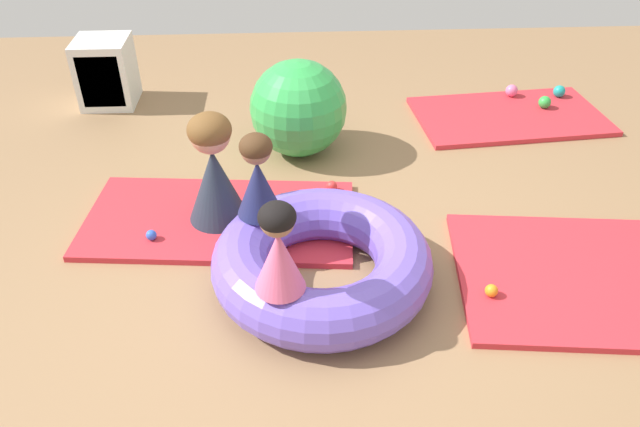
{
  "coord_description": "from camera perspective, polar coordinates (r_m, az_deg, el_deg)",
  "views": [
    {
      "loc": [
        -0.08,
        -2.71,
        2.35
      ],
      "look_at": [
        0.07,
        0.07,
        0.34
      ],
      "focal_mm": 34.5,
      "sensor_mm": 36.0,
      "label": 1
    }
  ],
  "objects": [
    {
      "name": "child_in_pink",
      "position": [
        2.85,
        -3.86,
        -3.27
      ],
      "size": [
        0.27,
        0.27,
        0.49
      ],
      "rotation": [
        0.0,
        0.0,
        0.07
      ],
      "color": "#E5608E",
      "rests_on": "inflatable_cushion"
    },
    {
      "name": "exercise_ball_large",
      "position": [
        4.54,
        -2.02,
        9.73
      ],
      "size": [
        0.71,
        0.71,
        0.71
      ],
      "primitive_type": "sphere",
      "color": "green",
      "rests_on": "ground"
    },
    {
      "name": "gym_mat_far_left",
      "position": [
        3.98,
        -9.27,
        -0.51
      ],
      "size": [
        1.77,
        1.03,
        0.04
      ],
      "primitive_type": "cube",
      "rotation": [
        0.0,
        0.0,
        -0.09
      ],
      "color": "red",
      "rests_on": "ground"
    },
    {
      "name": "gym_mat_center_rear",
      "position": [
        5.41,
        17.14,
        8.63
      ],
      "size": [
        1.6,
        1.0,
        0.04
      ],
      "primitive_type": "cube",
      "rotation": [
        0.0,
        0.0,
        0.09
      ],
      "color": "red",
      "rests_on": "ground"
    },
    {
      "name": "play_ball_teal",
      "position": [
        5.83,
        21.31,
        10.52
      ],
      "size": [
        0.1,
        0.1,
        0.1
      ],
      "primitive_type": "sphere",
      "color": "teal",
      "rests_on": "gym_mat_center_rear"
    },
    {
      "name": "gym_mat_near_left",
      "position": [
        3.81,
        23.41,
        -5.47
      ],
      "size": [
        1.54,
        1.25,
        0.04
      ],
      "primitive_type": "cube",
      "rotation": [
        0.0,
        0.0,
        -0.11
      ],
      "color": "red",
      "rests_on": "ground"
    },
    {
      "name": "play_ball_orange",
      "position": [
        3.46,
        15.61,
        -6.9
      ],
      "size": [
        0.07,
        0.07,
        0.07
      ],
      "primitive_type": "sphere",
      "color": "orange",
      "rests_on": "gym_mat_near_left"
    },
    {
      "name": "play_ball_blue",
      "position": [
        3.85,
        -15.38,
        -1.94
      ],
      "size": [
        0.06,
        0.06,
        0.06
      ],
      "primitive_type": "sphere",
      "color": "blue",
      "rests_on": "gym_mat_far_left"
    },
    {
      "name": "adult_seated",
      "position": [
        3.78,
        -9.8,
        4.04
      ],
      "size": [
        0.52,
        0.52,
        0.72
      ],
      "rotation": [
        0.0,
        0.0,
        0.86
      ],
      "color": "#232D3D",
      "rests_on": "gym_mat_far_left"
    },
    {
      "name": "play_ball_red",
      "position": [
        4.14,
        1.09,
        2.54
      ],
      "size": [
        0.08,
        0.08,
        0.08
      ],
      "primitive_type": "sphere",
      "color": "red",
      "rests_on": "gym_mat_far_left"
    },
    {
      "name": "play_ball_green",
      "position": [
        5.57,
        20.12,
        9.67
      ],
      "size": [
        0.1,
        0.1,
        0.1
      ],
      "primitive_type": "sphere",
      "color": "green",
      "rests_on": "gym_mat_center_rear"
    },
    {
      "name": "inflatable_cushion",
      "position": [
        3.39,
        0.18,
        -4.47
      ],
      "size": [
        1.22,
        1.22,
        0.32
      ],
      "primitive_type": "torus",
      "color": "#7056D1",
      "rests_on": "ground"
    },
    {
      "name": "storage_cube",
      "position": [
        5.62,
        -19.26,
        12.19
      ],
      "size": [
        0.44,
        0.44,
        0.56
      ],
      "color": "silver",
      "rests_on": "ground"
    },
    {
      "name": "play_ball_pink",
      "position": [
        5.7,
        17.35,
        10.83
      ],
      "size": [
        0.1,
        0.1,
        0.1
      ],
      "primitive_type": "sphere",
      "color": "pink",
      "rests_on": "gym_mat_center_rear"
    },
    {
      "name": "child_in_navy",
      "position": [
        3.36,
        -5.79,
        3.47
      ],
      "size": [
        0.33,
        0.33,
        0.5
      ],
      "rotation": [
        0.0,
        0.0,
        3.54
      ],
      "color": "navy",
      "rests_on": "inflatable_cushion"
    },
    {
      "name": "ground_plane",
      "position": [
        3.58,
        -1.14,
        -5.12
      ],
      "size": [
        8.0,
        8.0,
        0.0
      ],
      "primitive_type": "plane",
      "color": "#93704C"
    }
  ]
}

